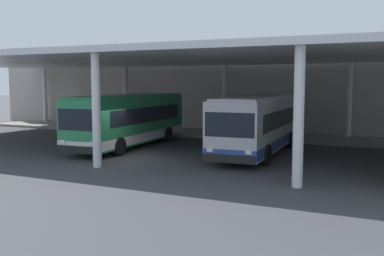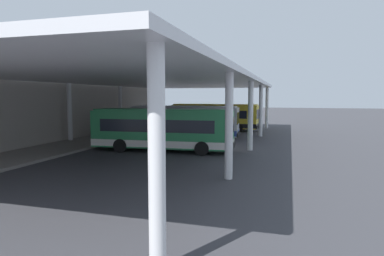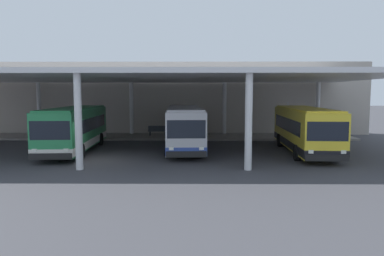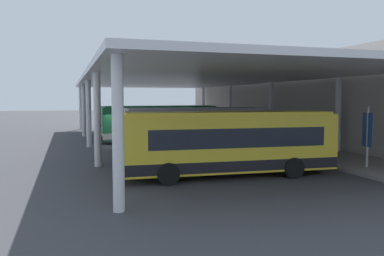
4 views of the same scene
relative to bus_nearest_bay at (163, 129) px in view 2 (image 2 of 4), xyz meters
The scene contains 10 objects.
ground_plane 4.70m from the bus_nearest_bay, 57.73° to the right, with size 200.00×200.00×0.00m, color #3D3D42.
platform_kerb 8.51m from the bus_nearest_bay, 73.71° to the left, with size 42.00×4.50×0.18m, color gray.
station_building_facade 11.70m from the bus_nearest_bay, 78.24° to the left, with size 48.00×1.60×7.35m, color #ADA399.
canopy_shelter 4.68m from the bus_nearest_bay, 37.21° to the left, with size 40.00×17.00×5.55m.
bus_nearest_bay is the anchor object (origin of this frame).
bus_second_bay 7.94m from the bus_nearest_bay, ahead, with size 3.10×10.65×3.17m.
bus_middle_bay 16.46m from the bus_nearest_bay, ahead, with size 3.15×10.66×3.17m.
bench_waiting 9.62m from the bus_nearest_bay, 57.81° to the left, with size 1.80×0.45×0.92m.
trash_bin 11.37m from the bus_nearest_bay, 46.98° to the left, with size 0.52×0.52×0.98m.
banner_sign 18.69m from the bus_nearest_bay, 22.74° to the left, with size 0.70×0.12×3.20m.
Camera 2 is at (-25.37, -5.35, 4.09)m, focal length 31.15 mm.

